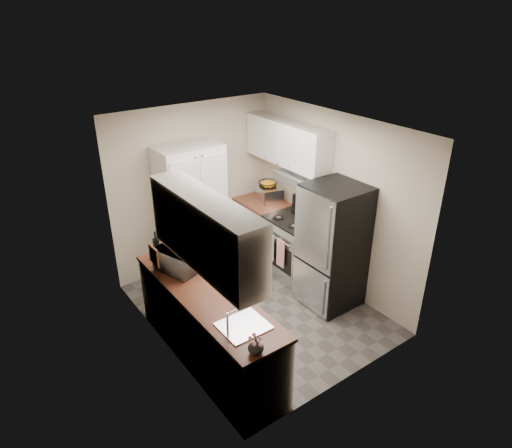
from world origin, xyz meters
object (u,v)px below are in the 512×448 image
microwave (178,260)px  wine_bottle (156,246)px  refrigerator (333,246)px  electric_range (294,246)px  pantry_cabinet (192,213)px  toaster_oven (270,194)px

microwave → wine_bottle: size_ratio=1.54×
refrigerator → wine_bottle: refrigerator is taller
refrigerator → microwave: (-1.96, 0.56, 0.21)m
microwave → electric_range: bearing=-102.8°
pantry_cabinet → electric_range: bearing=-38.2°
pantry_cabinet → wine_bottle: (-0.90, -0.77, 0.08)m
pantry_cabinet → electric_range: size_ratio=1.77×
refrigerator → microwave: 2.05m
microwave → wine_bottle: (-0.08, 0.40, 0.02)m
refrigerator → microwave: bearing=164.2°
pantry_cabinet → wine_bottle: bearing=-139.6°
wine_bottle → toaster_oven: 2.28m
electric_range → toaster_oven: 0.95m
electric_range → wine_bottle: 2.17m
pantry_cabinet → wine_bottle: size_ratio=6.11×
microwave → pantry_cabinet: bearing=-54.8°
wine_bottle → refrigerator: bearing=-25.1°
pantry_cabinet → microwave: (-0.82, -1.17, 0.06)m
toaster_oven → wine_bottle: bearing=-147.6°
refrigerator → microwave: size_ratio=3.38×
toaster_oven → electric_range: bearing=-81.6°
wine_bottle → electric_range: bearing=-4.3°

